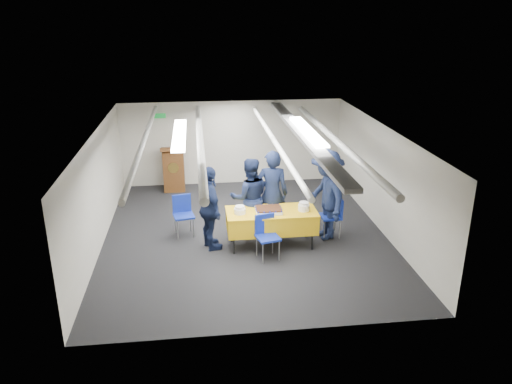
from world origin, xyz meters
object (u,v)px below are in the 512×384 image
serving_table (271,221)px  sailor_c (210,209)px  podium (174,168)px  chair_near (266,232)px  sailor_d (326,195)px  chair_right (334,213)px  chair_left (183,211)px  sailor_b (250,198)px  sailor_a (272,193)px  sheet_cake (269,210)px

serving_table → sailor_c: (-1.24, 0.03, 0.31)m
serving_table → sailor_c: 1.28m
podium → chair_near: (1.91, -4.11, -0.08)m
podium → sailor_d: bearing=-45.8°
chair_right → sailor_d: sailor_d is taller
podium → serving_table: bearing=-60.2°
chair_left → sailor_b: sailor_b is taller
sailor_a → sheet_cake: bearing=83.8°
sailor_b → podium: bearing=-63.4°
sheet_cake → chair_right: size_ratio=0.62×
serving_table → sailor_c: size_ratio=1.05×
sailor_c → sailor_a: bearing=-86.7°
chair_right → chair_left: (-3.21, 0.50, 0.00)m
sheet_cake → chair_right: chair_right is taller
serving_table → sailor_b: sailor_b is taller
chair_right → sailor_d: bearing=-168.6°
podium → sheet_cake: bearing=-61.3°
chair_right → sailor_d: size_ratio=0.45×
chair_left → sailor_d: bearing=-10.3°
sheet_cake → podium: 4.20m
serving_table → chair_right: size_ratio=2.11×
sheet_cake → chair_right: 1.54m
chair_near → sailor_b: size_ratio=0.50×
serving_table → chair_near: 0.51m
chair_left → sailor_a: (1.89, -0.28, 0.41)m
chair_right → sailor_c: 2.68m
sheet_cake → sailor_c: (-1.17, 0.08, 0.06)m
chair_left → sailor_a: 1.96m
sailor_b → sailor_d: bearing=167.5°
chair_left → sailor_c: size_ratio=0.50×
sheet_cake → podium: podium is taller
serving_table → sailor_b: bearing=124.8°
serving_table → chair_right: chair_right is taller
chair_near → sailor_b: 1.11m
chair_left → sailor_c: bearing=-54.3°
sailor_a → chair_right: bearing=179.2°
sheet_cake → podium: (-2.01, 3.68, -0.20)m
chair_near → chair_right: size_ratio=1.00×
chair_right → sailor_a: bearing=170.3°
sailor_a → sailor_b: size_ratio=1.09×
sheet_cake → sailor_b: 0.68m
podium → sailor_c: size_ratio=0.72×
chair_left → sheet_cake: bearing=-26.4°
sailor_c → chair_near: bearing=-133.0°
sheet_cake → sailor_c: size_ratio=0.31×
chair_near → sailor_c: (-1.07, 0.51, 0.34)m
sailor_d → serving_table: bearing=-88.3°
sheet_cake → chair_left: bearing=153.6°
serving_table → sailor_c: bearing=178.5°
sailor_d → chair_left: bearing=-111.3°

